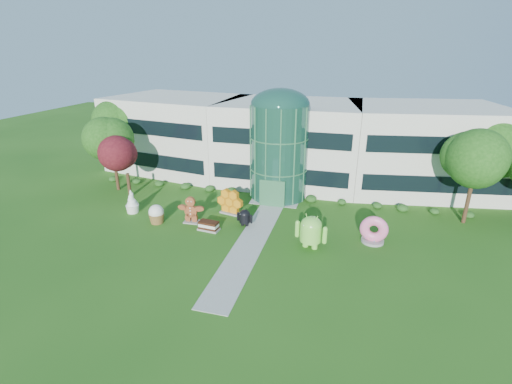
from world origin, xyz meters
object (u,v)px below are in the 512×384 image
(android_green, at_px, (311,230))
(donut, at_px, (374,229))
(gingerbread, at_px, (191,210))
(android_black, at_px, (245,217))

(android_green, distance_m, donut, 5.44)
(android_green, bearing_deg, gingerbread, -175.33)
(android_green, height_order, donut, android_green)
(android_green, distance_m, android_black, 6.71)
(donut, xyz_separation_m, gingerbread, (-16.16, -0.53, 0.07))
(donut, bearing_deg, android_green, -151.26)
(android_green, relative_size, android_black, 1.74)
(android_green, relative_size, donut, 1.32)
(android_black, distance_m, donut, 11.19)
(android_green, bearing_deg, donut, 38.18)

